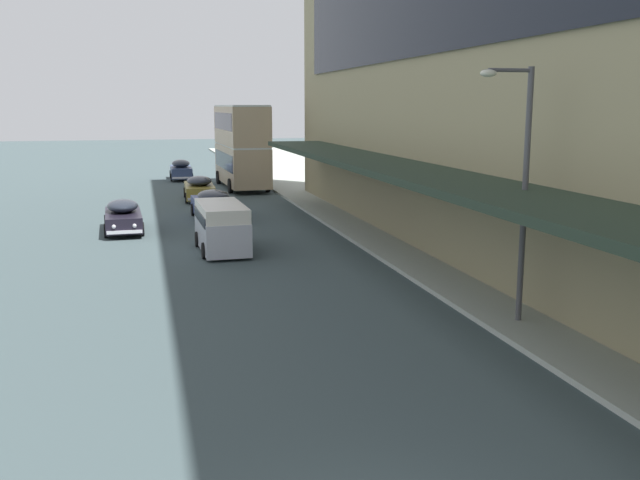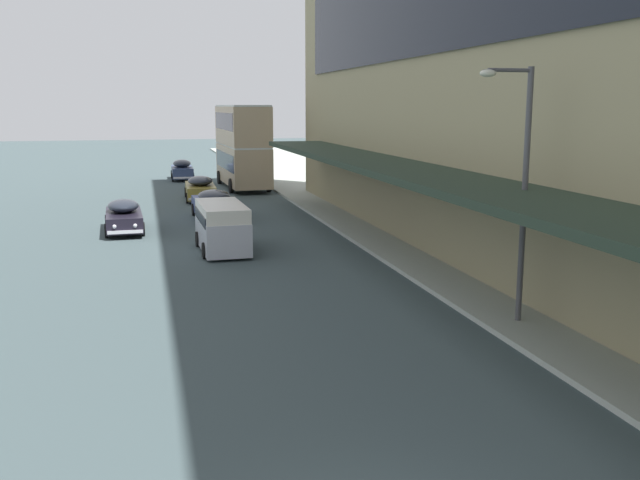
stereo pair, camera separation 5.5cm
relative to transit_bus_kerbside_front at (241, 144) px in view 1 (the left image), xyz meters
name	(u,v)px [view 1 (the left image)]	position (x,y,z in m)	size (l,w,h in m)	color
transit_bus_kerbside_front	(241,144)	(0.00, 0.00, 0.00)	(3.05, 9.37, 5.89)	tan
sedan_second_near	(123,216)	(-7.91, -16.65, -2.44)	(1.89, 4.65, 1.51)	black
sedan_oncoming_front	(213,204)	(-3.42, -13.85, -2.41)	(2.11, 4.92, 1.55)	navy
sedan_far_back	(181,170)	(-3.95, 6.93, -2.39)	(1.80, 4.64, 1.62)	navy
sedan_second_mid	(199,188)	(-3.51, -5.94, -2.43)	(1.98, 4.98, 1.52)	olive
vw_van	(221,224)	(-3.89, -22.28, -2.09)	(2.00, 4.60, 1.96)	silver
street_lamp	(520,176)	(2.66, -34.30, 0.88)	(1.50, 0.28, 6.71)	#4C4C51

